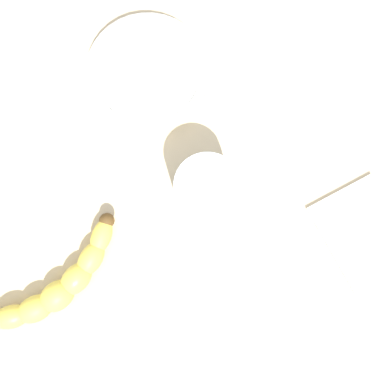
{
  "coord_description": "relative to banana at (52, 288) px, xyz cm",
  "views": [
    {
      "loc": [
        -2.15,
        -5.03,
        60.55
      ],
      "look_at": [
        2.56,
        -10.86,
        5.0
      ],
      "focal_mm": 39.61,
      "sensor_mm": 36.0,
      "label": 1
    }
  ],
  "objects": [
    {
      "name": "ceramic_bowl",
      "position": [
        8.86,
        -30.04,
        0.32
      ],
      "size": [
        16.84,
        16.84,
        3.62
      ],
      "color": "white",
      "rests_on": "wooden_tabletop"
    },
    {
      "name": "smoothie_glass",
      "position": [
        -7.67,
        -22.14,
        2.21
      ],
      "size": [
        8.0,
        8.0,
        8.79
      ],
      "color": "silver",
      "rests_on": "wooden_tabletop"
    },
    {
      "name": "banana",
      "position": [
        0.0,
        0.0,
        0.0
      ],
      "size": [
        10.12,
        22.87,
        3.73
      ],
      "rotation": [
        0.0,
        0.0,
        4.46
      ],
      "color": "#EFD34C",
      "rests_on": "wooden_tabletop"
    },
    {
      "name": "wooden_tabletop",
      "position": [
        -8.74,
        -10.23,
        -3.36
      ],
      "size": [
        120.0,
        120.0,
        3.0
      ],
      "primitive_type": "cube",
      "color": "#CBB690",
      "rests_on": "ground"
    },
    {
      "name": "folded_napkin",
      "position": [
        -27.43,
        -31.5,
        -1.56
      ],
      "size": [
        15.81,
        14.5,
        0.6
      ],
      "primitive_type": "cube",
      "rotation": [
        0.0,
        0.0,
        -0.41
      ],
      "color": "white",
      "rests_on": "wooden_tabletop"
    }
  ]
}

